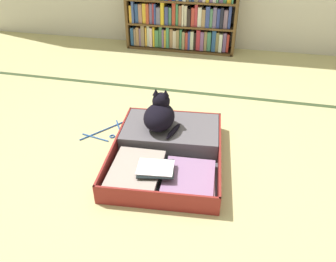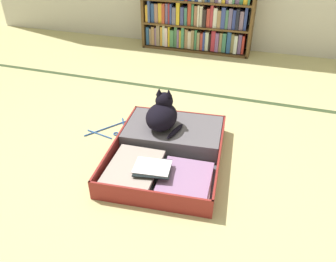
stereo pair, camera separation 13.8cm
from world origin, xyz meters
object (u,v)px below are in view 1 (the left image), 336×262
Objects in this scene: open_suitcase at (167,148)px; black_cat at (160,115)px; bookshelf at (181,13)px; clothes_hanger at (107,132)px.

open_suitcase is 0.22m from black_cat.
clothes_hanger is (-0.16, -1.88, -0.40)m from bookshelf.
bookshelf is at bearing 85.02° from clothes_hanger.
black_cat is (-0.08, 0.13, 0.16)m from open_suitcase.
bookshelf reaches higher than open_suitcase.
open_suitcase is 3.32× the size of black_cat.
bookshelf is 1.35× the size of open_suitcase.
clothes_hanger is (-0.48, 0.16, -0.05)m from open_suitcase.
black_cat is 0.85× the size of clothes_hanger.
black_cat is at bearing -3.62° from clothes_hanger.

